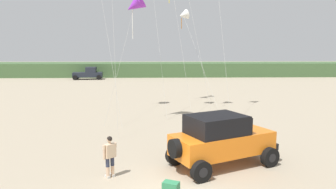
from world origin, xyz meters
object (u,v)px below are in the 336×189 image
kite_orange_streamer (135,5)px  jeep (221,139)px  cooler_box (171,187)px  distant_pickup (89,74)px  kite_black_sled (183,15)px  person_watching (110,154)px

kite_orange_streamer → jeep: bearing=-63.4°
cooler_box → distant_pickup: distant_pickup is taller
distant_pickup → kite_black_sled: size_ratio=0.55×
person_watching → kite_orange_streamer: 11.68m
person_watching → distant_pickup: (-9.24, 40.16, 0.00)m
kite_black_sled → kite_orange_streamer: kite_orange_streamer is taller
person_watching → kite_black_sled: size_ratio=0.20×
kite_black_sled → distant_pickup: bearing=121.4°
distant_pickup → person_watching: bearing=-77.0°
kite_black_sled → kite_orange_streamer: bearing=-114.2°
jeep → distant_pickup: (-13.84, 39.08, -0.26)m
person_watching → kite_black_sled: bearing=76.7°
cooler_box → jeep: bearing=72.7°
jeep → person_watching: 4.73m
person_watching → cooler_box: person_watching is taller
jeep → person_watching: size_ratio=3.00×
kite_black_sled → cooler_box: bearing=-95.7°
cooler_box → distant_pickup: 43.16m
person_watching → kite_orange_streamer: kite_orange_streamer is taller
jeep → distant_pickup: 41.45m
kite_orange_streamer → kite_black_sled: bearing=65.8°
distant_pickup → kite_orange_streamer: (9.65, -30.72, 6.86)m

